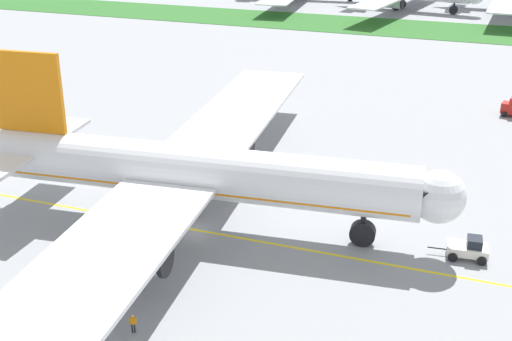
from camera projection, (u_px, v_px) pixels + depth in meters
The scene contains 6 objects.
ground_plane at pixel (192, 231), 69.88m from camera, with size 600.00×600.00×0.00m, color gray.
apron_taxi_line at pixel (193, 229), 70.12m from camera, with size 280.00×0.36×0.01m, color yellow.
grass_median_strip at pixel (389, 27), 171.10m from camera, with size 320.00×24.00×0.10m, color #2D6628.
airliner_foreground at pixel (192, 172), 69.06m from camera, with size 54.17×86.45×17.46m.
pushback_tug at pixel (469, 248), 64.44m from camera, with size 5.68×2.90×2.20m.
ground_crew_wingwalker_port at pixel (133, 322), 53.53m from camera, with size 0.57×0.38×1.68m.
Camera 1 is at (27.72, -55.78, 32.97)m, focal length 47.18 mm.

